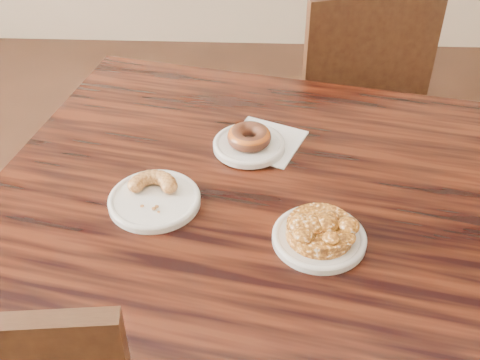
{
  "coord_description": "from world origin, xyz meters",
  "views": [
    {
      "loc": [
        0.21,
        -0.59,
        1.5
      ],
      "look_at": [
        0.17,
        0.28,
        0.8
      ],
      "focal_mm": 45.0,
      "sensor_mm": 36.0,
      "label": 1
    }
  ],
  "objects_px": {
    "cafe_table": "(236,320)",
    "glazed_donut": "(249,137)",
    "cruller_fragment": "(153,192)",
    "apple_fritter": "(320,228)",
    "chair_far": "(339,106)"
  },
  "relations": [
    {
      "from": "cruller_fragment",
      "to": "chair_far",
      "type": "bearing_deg",
      "value": 61.96
    },
    {
      "from": "chair_far",
      "to": "cruller_fragment",
      "type": "relative_size",
      "value": 8.36
    },
    {
      "from": "glazed_donut",
      "to": "apple_fritter",
      "type": "height_order",
      "value": "apple_fritter"
    },
    {
      "from": "glazed_donut",
      "to": "cruller_fragment",
      "type": "bearing_deg",
      "value": -133.61
    },
    {
      "from": "cafe_table",
      "to": "cruller_fragment",
      "type": "height_order",
      "value": "cruller_fragment"
    },
    {
      "from": "chair_far",
      "to": "glazed_donut",
      "type": "height_order",
      "value": "chair_far"
    },
    {
      "from": "chair_far",
      "to": "cruller_fragment",
      "type": "height_order",
      "value": "chair_far"
    },
    {
      "from": "cafe_table",
      "to": "glazed_donut",
      "type": "relative_size",
      "value": 10.42
    },
    {
      "from": "cafe_table",
      "to": "glazed_donut",
      "type": "distance_m",
      "value": 0.44
    },
    {
      "from": "cafe_table",
      "to": "cruller_fragment",
      "type": "bearing_deg",
      "value": -159.83
    },
    {
      "from": "chair_far",
      "to": "glazed_donut",
      "type": "bearing_deg",
      "value": 51.78
    },
    {
      "from": "cafe_table",
      "to": "cruller_fragment",
      "type": "distance_m",
      "value": 0.43
    },
    {
      "from": "apple_fritter",
      "to": "cafe_table",
      "type": "bearing_deg",
      "value": 144.02
    },
    {
      "from": "cruller_fragment",
      "to": "glazed_donut",
      "type": "bearing_deg",
      "value": 46.39
    },
    {
      "from": "apple_fritter",
      "to": "cruller_fragment",
      "type": "bearing_deg",
      "value": 163.82
    }
  ]
}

